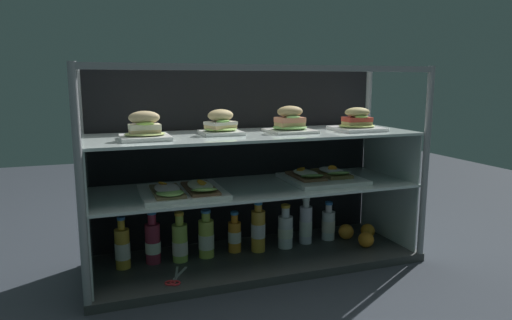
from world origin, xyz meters
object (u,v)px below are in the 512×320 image
(open_sandwich_tray_mid_right, at_px, (184,190))
(orange_fruit_beside_bottles, at_px, (346,232))
(juice_bottle_front_left_end, at_px, (258,230))
(juice_bottle_near_post, at_px, (285,230))
(juice_bottle_tucked_behind, at_px, (206,238))
(open_sandwich_tray_near_right_corner, at_px, (321,176))
(juice_bottle_front_right_end, at_px, (153,242))
(plated_roll_sandwich_mid_left, at_px, (221,124))
(juice_bottle_back_center, at_px, (306,225))
(plated_roll_sandwich_far_left, at_px, (290,123))
(juice_bottle_front_second, at_px, (180,242))
(juice_bottle_back_right, at_px, (235,235))
(orange_fruit_rolled_forward, at_px, (368,231))
(juice_bottle_back_left, at_px, (328,224))
(juice_bottle_front_fourth, at_px, (122,248))
(kitchen_scissors, at_px, (174,280))
(plated_roll_sandwich_left_of_center, at_px, (145,130))
(plated_roll_sandwich_near_right_corner, at_px, (357,123))
(orange_fruit_near_left_post, at_px, (366,240))

(open_sandwich_tray_mid_right, distance_m, orange_fruit_beside_bottles, 0.90)
(juice_bottle_front_left_end, xyz_separation_m, juice_bottle_near_post, (0.14, 0.00, -0.02))
(juice_bottle_tucked_behind, height_order, juice_bottle_near_post, juice_bottle_tucked_behind)
(open_sandwich_tray_near_right_corner, xyz_separation_m, juice_bottle_front_right_end, (-0.78, 0.07, -0.25))
(plated_roll_sandwich_mid_left, distance_m, juice_bottle_back_center, 0.68)
(plated_roll_sandwich_far_left, xyz_separation_m, open_sandwich_tray_mid_right, (-0.49, -0.04, -0.26))
(juice_bottle_front_second, relative_size, juice_bottle_back_right, 1.16)
(juice_bottle_tucked_behind, relative_size, orange_fruit_rolled_forward, 3.05)
(open_sandwich_tray_near_right_corner, bearing_deg, juice_bottle_back_left, 41.38)
(juice_bottle_front_right_end, distance_m, juice_bottle_near_post, 0.62)
(juice_bottle_front_left_end, distance_m, juice_bottle_back_left, 0.39)
(open_sandwich_tray_mid_right, xyz_separation_m, juice_bottle_back_center, (0.62, 0.12, -0.25))
(orange_fruit_beside_bottles, xyz_separation_m, orange_fruit_rolled_forward, (0.11, -0.02, -0.00))
(plated_roll_sandwich_mid_left, relative_size, juice_bottle_tucked_behind, 0.78)
(juice_bottle_tucked_behind, xyz_separation_m, juice_bottle_back_center, (0.50, 0.01, 0.00))
(juice_bottle_back_right, bearing_deg, juice_bottle_front_fourth, -177.57)
(open_sandwich_tray_mid_right, distance_m, orange_fruit_rolled_forward, 1.00)
(kitchen_scissors, bearing_deg, juice_bottle_front_second, 72.75)
(plated_roll_sandwich_far_left, relative_size, orange_fruit_rolled_forward, 2.78)
(juice_bottle_tucked_behind, bearing_deg, plated_roll_sandwich_left_of_center, -157.54)
(plated_roll_sandwich_far_left, bearing_deg, juice_bottle_back_center, 31.21)
(juice_bottle_back_right, bearing_deg, kitchen_scissors, -144.78)
(juice_bottle_near_post, bearing_deg, plated_roll_sandwich_mid_left, -174.75)
(juice_bottle_front_fourth, height_order, juice_bottle_front_second, juice_bottle_front_fourth)
(plated_roll_sandwich_near_right_corner, relative_size, juice_bottle_tucked_behind, 0.96)
(plated_roll_sandwich_near_right_corner, distance_m, orange_fruit_beside_bottles, 0.57)
(plated_roll_sandwich_left_of_center, relative_size, open_sandwich_tray_mid_right, 0.56)
(juice_bottle_back_right, xyz_separation_m, orange_fruit_rolled_forward, (0.70, -0.05, -0.04))
(juice_bottle_front_fourth, distance_m, juice_bottle_front_left_end, 0.61)
(juice_bottle_front_fourth, height_order, orange_fruit_near_left_post, juice_bottle_front_fourth)
(plated_roll_sandwich_mid_left, height_order, plated_roll_sandwich_far_left, plated_roll_sandwich_far_left)
(plated_roll_sandwich_near_right_corner, height_order, juice_bottle_near_post, plated_roll_sandwich_near_right_corner)
(juice_bottle_near_post, xyz_separation_m, kitchen_scissors, (-0.57, -0.20, -0.08))
(juice_bottle_front_second, distance_m, juice_bottle_tucked_behind, 0.12)
(plated_roll_sandwich_far_left, height_order, juice_bottle_front_right_end, plated_roll_sandwich_far_left)
(open_sandwich_tray_near_right_corner, xyz_separation_m, juice_bottle_back_left, (0.09, 0.08, -0.27))
(open_sandwich_tray_near_right_corner, bearing_deg, juice_bottle_near_post, 164.69)
(juice_bottle_front_fourth, xyz_separation_m, juice_bottle_front_right_end, (0.13, 0.01, 0.00))
(juice_bottle_front_left_end, xyz_separation_m, orange_fruit_near_left_post, (0.51, -0.13, -0.07))
(juice_bottle_front_fourth, height_order, juice_bottle_front_right_end, juice_bottle_front_right_end)
(plated_roll_sandwich_mid_left, height_order, juice_bottle_front_right_end, plated_roll_sandwich_mid_left)
(open_sandwich_tray_mid_right, distance_m, juice_bottle_front_right_end, 0.30)
(orange_fruit_beside_bottles, bearing_deg, plated_roll_sandwich_near_right_corner, -102.40)
(juice_bottle_back_left, bearing_deg, juice_bottle_near_post, -172.80)
(orange_fruit_rolled_forward, bearing_deg, open_sandwich_tray_near_right_corner, -174.63)
(plated_roll_sandwich_left_of_center, height_order, orange_fruit_rolled_forward, plated_roll_sandwich_left_of_center)
(juice_bottle_front_second, bearing_deg, plated_roll_sandwich_near_right_corner, -6.63)
(kitchen_scissors, bearing_deg, open_sandwich_tray_mid_right, 56.89)
(juice_bottle_front_left_end, bearing_deg, juice_bottle_back_center, 5.16)
(juice_bottle_near_post, bearing_deg, plated_roll_sandwich_far_left, -97.84)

